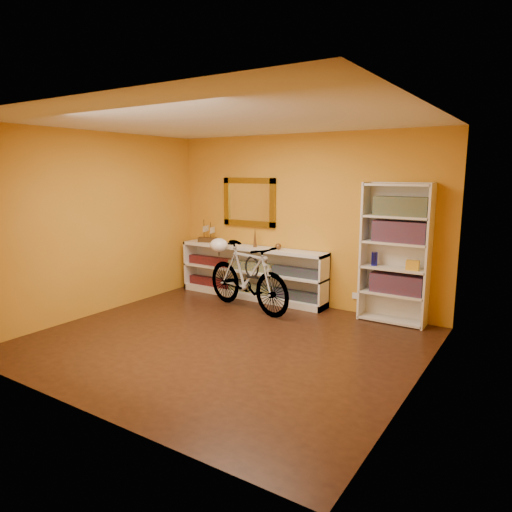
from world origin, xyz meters
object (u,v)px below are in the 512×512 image
Objects in this scene: bicycle at (247,276)px; bookcase at (395,254)px; helmet at (219,245)px; console_unit at (251,273)px.

bookcase is at bearing -58.99° from bicycle.
helmet is (-0.65, 0.16, 0.39)m from bicycle.
console_unit is at bearing 42.13° from bicycle.
helmet is at bearing -129.34° from console_unit.
bicycle is at bearing -163.15° from bookcase.
bookcase is 1.09× the size of bicycle.
bookcase reaches higher than helmet.
bicycle is (-1.99, -0.60, -0.44)m from bookcase.
helmet reaches higher than console_unit.
bookcase is (2.29, 0.03, 0.52)m from console_unit.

